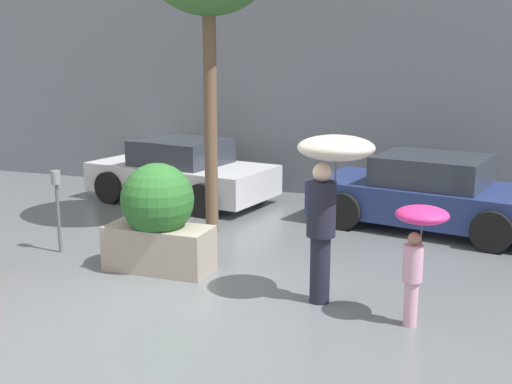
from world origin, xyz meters
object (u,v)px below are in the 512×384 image
at_px(person_child, 419,236).
at_px(parked_car_far, 182,173).
at_px(planter_box, 158,218).
at_px(parked_car_near, 431,194).
at_px(parking_meter, 57,194).
at_px(person_adult, 330,178).

bearing_deg(person_child, parked_car_far, 87.64).
distance_m(person_child, parked_car_far, 6.84).
height_order(planter_box, parked_car_near, planter_box).
bearing_deg(parking_meter, parked_car_near, 33.29).
height_order(person_adult, parked_car_near, person_adult).
relative_size(person_adult, person_child, 1.51).
distance_m(person_adult, person_child, 1.20).
distance_m(parked_car_far, parking_meter, 3.73).
xyz_separation_m(parked_car_far, parking_meter, (-0.19, -3.71, 0.32)).
bearing_deg(parked_car_far, planter_box, -147.80).
relative_size(planter_box, parked_car_far, 0.38).
bearing_deg(parked_car_near, parking_meter, 135.20).
height_order(person_child, parking_meter, person_child).
xyz_separation_m(person_child, parked_car_near, (-0.21, 4.18, -0.43)).
xyz_separation_m(person_child, parked_car_far, (-5.07, 4.57, -0.43)).
bearing_deg(parked_car_near, planter_box, 148.91).
bearing_deg(planter_box, parked_car_far, 112.01).
relative_size(person_adult, parked_car_near, 0.48).
relative_size(parked_car_near, parking_meter, 3.36).
distance_m(person_adult, parked_car_far, 5.96).
distance_m(person_adult, parked_car_near, 4.09).
relative_size(person_child, parked_car_far, 0.34).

